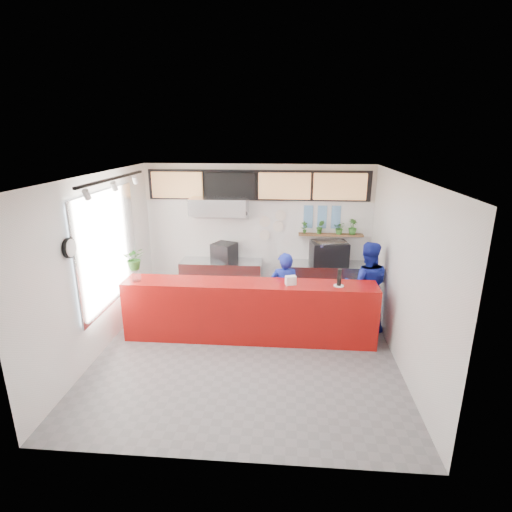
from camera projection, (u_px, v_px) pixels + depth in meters
The scene contains 46 objects.
floor at pixel (247, 349), 6.99m from camera, with size 5.00×5.00×0.00m, color slate.
ceiling at pixel (246, 176), 6.10m from camera, with size 5.00×5.00×0.00m, color silver.
wall_back at pixel (258, 232), 8.92m from camera, with size 5.00×5.00×0.00m, color white.
wall_left at pixel (99, 265), 6.74m from camera, with size 5.00×5.00×0.00m, color white.
wall_right at pixel (402, 273), 6.35m from camera, with size 5.00×5.00×0.00m, color white.
service_counter at pixel (249, 311), 7.20m from camera, with size 4.50×0.60×1.10m, color #9D0E0B.
cream_band at pixel (258, 183), 8.59m from camera, with size 5.00×0.02×0.80m, color beige.
prep_bench at pixel (222, 280), 9.01m from camera, with size 1.80×0.60×0.90m, color #B2B5BA.
panini_oven at pixel (224, 252), 8.81m from camera, with size 0.45×0.45×0.41m, color black.
extraction_hood at pixel (219, 206), 8.46m from camera, with size 1.20×0.70×0.35m, color #B2B5BA.
hood_lip at pixel (220, 215), 8.52m from camera, with size 1.20×0.70×0.08m, color #B2B5BA.
right_bench at pixel (324, 283), 8.83m from camera, with size 1.80×0.60×0.90m, color #B2B5BA.
espresso_machine at pixel (329, 253), 8.62m from camera, with size 0.76×0.55×0.49m, color black.
espresso_tray at pixel (329, 242), 8.55m from camera, with size 0.64×0.45×0.06m, color silver.
herb_shelf at pixel (331, 235), 8.70m from camera, with size 1.40×0.18×0.04m, color brown.
menu_board_far_left at pixel (177, 185), 8.63m from camera, with size 1.10×0.10×0.55m, color tan.
menu_board_mid_left at pixel (230, 185), 8.55m from camera, with size 1.10×0.10×0.55m, color black.
menu_board_mid_right at pixel (284, 186), 8.46m from camera, with size 1.10×0.10×0.55m, color tan.
menu_board_far_right at pixel (340, 187), 8.37m from camera, with size 1.10×0.10×0.55m, color tan.
soffit at pixel (258, 185), 8.58m from camera, with size 4.80×0.04×0.65m, color black.
window_pane at pixel (108, 248), 6.96m from camera, with size 0.04×2.20×1.90m, color silver.
window_frame at pixel (109, 248), 6.96m from camera, with size 0.03×2.30×2.00m, color #B2B5BA.
wall_clock_rim at pixel (69, 248), 5.71m from camera, with size 0.30×0.30×0.05m, color black.
wall_clock_face at pixel (71, 248), 5.71m from camera, with size 0.26×0.26×0.02m, color white.
track_rail at pixel (113, 178), 6.28m from camera, with size 0.05×2.40×0.04m, color black.
dec_plate_a at pixel (265, 222), 8.81m from camera, with size 0.24×0.24×0.03m, color silver.
dec_plate_b at pixel (278, 226), 8.82m from camera, with size 0.24×0.24×0.03m, color silver.
dec_plate_c at pixel (265, 235), 8.90m from camera, with size 0.24×0.24×0.03m, color silver.
dec_plate_d at pixel (281, 215), 8.74m from camera, with size 0.24×0.24×0.03m, color silver.
photo_frame_a at pixel (308, 211), 8.67m from camera, with size 0.20×0.02×0.25m, color #598CBF.
photo_frame_b at pixel (322, 211), 8.65m from camera, with size 0.20×0.02×0.25m, color #598CBF.
photo_frame_c at pixel (336, 212), 8.63m from camera, with size 0.20×0.02×0.25m, color #598CBF.
photo_frame_d at pixel (308, 222), 8.75m from camera, with size 0.20×0.02×0.25m, color #598CBF.
photo_frame_e at pixel (322, 223), 8.72m from camera, with size 0.20×0.02×0.25m, color #598CBF.
photo_frame_f at pixel (336, 223), 8.70m from camera, with size 0.20×0.02×0.25m, color #598CBF.
staff_center at pixel (284, 292), 7.52m from camera, with size 0.56×0.37×1.53m, color navy.
staff_right at pixel (366, 286), 7.52m from camera, with size 0.84×0.65×1.73m, color navy.
herb_a at pixel (305, 227), 8.70m from camera, with size 0.14×0.10×0.27m, color #316B25.
herb_b at pixel (320, 227), 8.67m from camera, with size 0.17×0.14×0.30m, color #316B25.
herb_c at pixel (340, 228), 8.64m from camera, with size 0.25×0.21×0.27m, color #316B25.
herb_d at pixel (353, 227), 8.61m from camera, with size 0.19×0.17×0.33m, color #316B25.
glass_vase at pixel (136, 276), 7.08m from camera, with size 0.16×0.16×0.20m, color white.
basil_vase at pixel (135, 258), 6.99m from camera, with size 0.36×0.31×0.40m, color #316B25.
napkin_holder at pixel (291, 280), 6.93m from camera, with size 0.18×0.11×0.15m, color white.
white_plate at pixel (339, 286), 6.87m from camera, with size 0.18×0.18×0.01m, color white.
pepper_mill at pixel (339, 277), 6.83m from camera, with size 0.07×0.07×0.29m, color black.
Camera 1 is at (0.66, -6.16, 3.63)m, focal length 28.00 mm.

